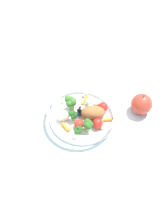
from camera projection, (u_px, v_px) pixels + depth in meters
ground_plane at (82, 118)px, 0.81m from camera, size 2.40×2.40×0.00m
food_container at (84, 113)px, 0.78m from camera, size 0.22×0.22×0.07m
loose_apple at (142, 104)px, 0.80m from camera, size 0.07×0.07×0.08m
folded_napkin at (19, 129)px, 0.78m from camera, size 0.15×0.15×0.01m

